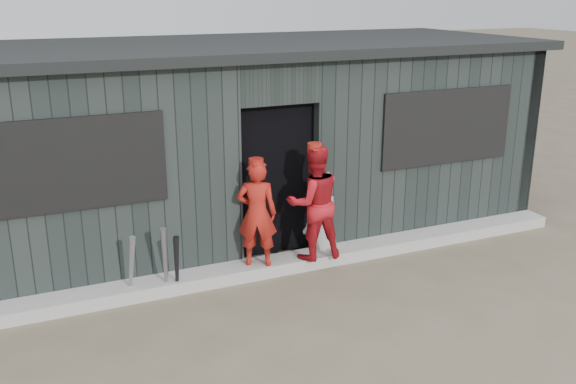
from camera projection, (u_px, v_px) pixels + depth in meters
name	position (u px, v px, depth m)	size (l,w,h in m)	color
ground	(362.00, 339.00, 6.32)	(80.00, 80.00, 0.00)	brown
curb	(287.00, 263.00, 7.89)	(8.00, 0.36, 0.15)	#ADACA7
bat_left	(131.00, 267.00, 6.97)	(0.07, 0.07, 0.83)	gray
bat_mid	(165.00, 261.00, 7.07)	(0.07, 0.07, 0.87)	gray
bat_right	(177.00, 265.00, 7.12)	(0.07, 0.07, 0.75)	black
player_red_left	(257.00, 214.00, 7.49)	(0.47, 0.31, 1.28)	#B11F15
player_red_right	(314.00, 202.00, 7.67)	(0.69, 0.53, 1.41)	#B4161E
player_grey_back	(322.00, 215.00, 8.15)	(0.54, 0.35, 1.10)	#A4A4A4
dugout	(239.00, 139.00, 8.99)	(8.30, 3.30, 2.62)	black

